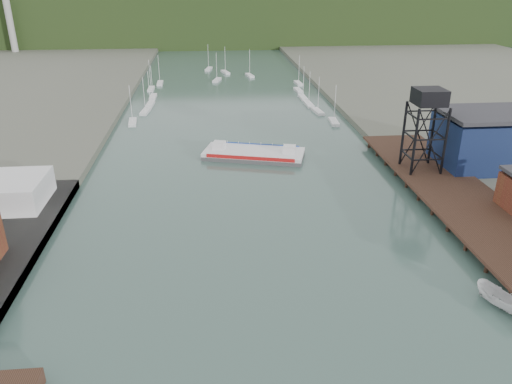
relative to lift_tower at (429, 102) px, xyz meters
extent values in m
cube|color=black|center=(2.00, -13.00, -13.75)|extent=(14.00, 70.00, 0.50)
cylinder|color=black|center=(-4.00, -13.00, -14.85)|extent=(0.60, 0.60, 2.20)
cylinder|color=black|center=(8.00, -13.00, -14.85)|extent=(0.60, 0.60, 2.20)
cylinder|color=black|center=(-3.00, -3.00, -7.00)|extent=(0.50, 0.50, 13.00)
cylinder|color=black|center=(3.00, -3.00, -7.00)|extent=(0.50, 0.50, 13.00)
cylinder|color=black|center=(-3.00, 3.00, -7.00)|extent=(0.50, 0.50, 13.00)
cylinder|color=black|center=(3.00, 3.00, -7.00)|extent=(0.50, 0.50, 13.00)
cube|color=black|center=(0.00, 0.00, 1.00)|extent=(5.50, 5.50, 3.00)
cube|color=#0D133A|center=(15.00, 2.00, -9.05)|extent=(20.00, 14.00, 10.00)
cube|color=#2D2D33|center=(15.00, 2.00, -3.15)|extent=(20.50, 14.50, 0.80)
cube|color=silver|center=(-62.54, 45.89, -15.30)|extent=(2.67, 7.65, 0.90)
cube|color=silver|center=(-60.28, 57.30, -15.30)|extent=(2.81, 7.67, 0.90)
cube|color=silver|center=(-59.71, 66.17, -15.30)|extent=(2.35, 7.59, 0.90)
cube|color=silver|center=(-59.81, 76.09, -15.30)|extent=(2.01, 7.50, 0.90)
cube|color=silver|center=(-61.64, 88.33, -15.30)|extent=(2.00, 7.50, 0.90)
cube|color=silver|center=(-59.32, 98.17, -15.30)|extent=(2.16, 7.54, 0.90)
cube|color=silver|center=(-7.44, 41.03, -15.30)|extent=(2.53, 7.62, 0.90)
cube|color=silver|center=(-9.54, 52.51, -15.30)|extent=(2.76, 7.67, 0.90)
cube|color=silver|center=(-10.54, 61.29, -15.30)|extent=(2.22, 7.56, 0.90)
cube|color=silver|center=(-10.73, 70.28, -15.30)|extent=(2.18, 7.54, 0.90)
cube|color=silver|center=(-10.33, 81.38, -15.30)|extent=(2.46, 7.61, 0.90)
cube|color=silver|center=(-8.22, 92.99, -15.30)|extent=(2.48, 7.61, 0.90)
cube|color=silver|center=(-38.16, 102.00, -15.30)|extent=(3.78, 7.76, 0.90)
cube|color=silver|center=(-24.96, 110.00, -15.30)|extent=(3.31, 7.74, 0.90)
cube|color=silver|center=(-34.34, 118.00, -15.30)|extent=(3.76, 7.76, 0.90)
cube|color=silver|center=(-41.11, 126.00, -15.30)|extent=(3.40, 7.74, 0.90)
cube|color=black|center=(-35.00, 242.00, -3.65)|extent=(500.00, 120.00, 28.00)
sphere|color=black|center=(-115.00, 242.00, -7.65)|extent=(80.00, 80.00, 80.00)
sphere|color=black|center=(55.00, 252.00, -9.65)|extent=(70.00, 70.00, 70.00)
cube|color=#454547|center=(-31.88, 15.60, -15.21)|extent=(23.64, 14.45, 0.88)
cube|color=silver|center=(-31.88, 15.60, -14.41)|extent=(23.64, 14.45, 0.71)
cube|color=#B51415|center=(-33.08, 11.31, -14.23)|extent=(18.74, 5.36, 0.79)
cube|color=navy|center=(-30.68, 19.90, -14.23)|extent=(18.74, 5.36, 0.79)
cube|color=silver|center=(-39.53, 17.74, -13.35)|extent=(3.26, 3.26, 1.77)
cube|color=silver|center=(-24.22, 13.46, -13.35)|extent=(3.26, 3.26, 1.77)
imported|color=silver|center=(-6.68, -41.60, -14.39)|extent=(4.40, 6.98, 2.52)
camera|label=1|loc=(-41.33, -89.50, 22.53)|focal=35.00mm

